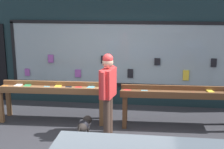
# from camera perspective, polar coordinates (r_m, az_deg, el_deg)

# --- Properties ---
(ground_plane) EXTENTS (40.00, 40.00, 0.00)m
(ground_plane) POSITION_cam_1_polar(r_m,az_deg,el_deg) (6.26, -0.80, -12.38)
(ground_plane) COLOR #2D2D33
(shopfront_facade) EXTENTS (8.97, 0.29, 3.28)m
(shopfront_facade) POSITION_cam_1_polar(r_m,az_deg,el_deg) (8.07, 1.33, 5.65)
(shopfront_facade) COLOR #192D33
(shopfront_facade) RESTS_ON ground_plane
(display_table_left) EXTENTS (2.51, 0.68, 0.87)m
(display_table_left) POSITION_cam_1_polar(r_m,az_deg,el_deg) (7.22, -10.83, -3.08)
(display_table_left) COLOR brown
(display_table_left) RESTS_ON ground_plane
(display_table_right) EXTENTS (2.51, 0.66, 0.87)m
(display_table_right) POSITION_cam_1_polar(r_m,az_deg,el_deg) (6.91, 11.97, -3.96)
(display_table_right) COLOR brown
(display_table_right) RESTS_ON ground_plane
(person_browsing) EXTENTS (0.31, 0.66, 1.70)m
(person_browsing) POSITION_cam_1_polar(r_m,az_deg,el_deg) (6.27, -0.75, -2.51)
(person_browsing) COLOR #4C382D
(person_browsing) RESTS_ON ground_plane
(small_dog) EXTENTS (0.26, 0.60, 0.42)m
(small_dog) POSITION_cam_1_polar(r_m,az_deg,el_deg) (6.33, -5.13, -9.23)
(small_dog) COLOR black
(small_dog) RESTS_ON ground_plane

